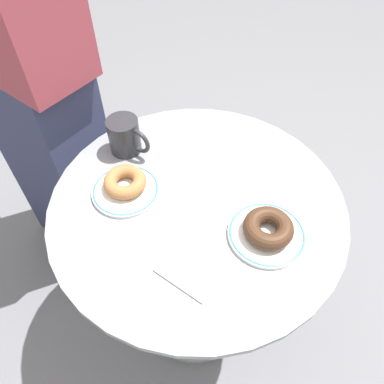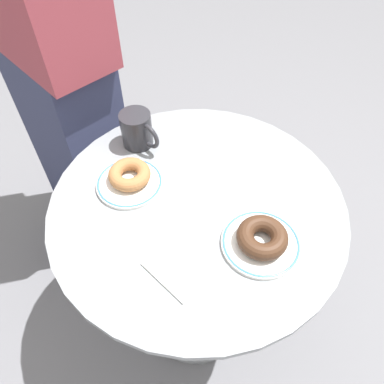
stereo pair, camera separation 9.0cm
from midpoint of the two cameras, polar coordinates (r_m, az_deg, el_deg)
name	(u,v)px [view 1 (the left image)]	position (r m, az deg, el deg)	size (l,w,h in m)	color
ground_plane	(195,312)	(1.60, -1.18, -17.85)	(7.00, 7.00, 0.02)	slate
cafe_table	(196,247)	(1.14, -1.59, -8.42)	(0.76, 0.76, 0.71)	gray
plate_left	(126,190)	(1.00, -12.53, 0.12)	(0.18, 0.18, 0.01)	white
plate_right	(267,234)	(0.91, 8.44, -6.48)	(0.18, 0.18, 0.01)	white
donut_cinnamon	(125,182)	(0.99, -12.66, 1.38)	(0.11, 0.11, 0.04)	#A36B3D
donut_chocolate	(268,228)	(0.88, 8.63, -5.58)	(0.12, 0.12, 0.04)	#422819
paper_napkin	(193,266)	(0.86, -2.84, -11.34)	(0.13, 0.12, 0.01)	white
coffee_mug	(125,136)	(1.08, -12.43, 8.15)	(0.13, 0.09, 0.10)	#28282D
person_figure	(27,79)	(1.30, -25.59, 15.10)	(0.50, 0.36, 1.67)	#2D3351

